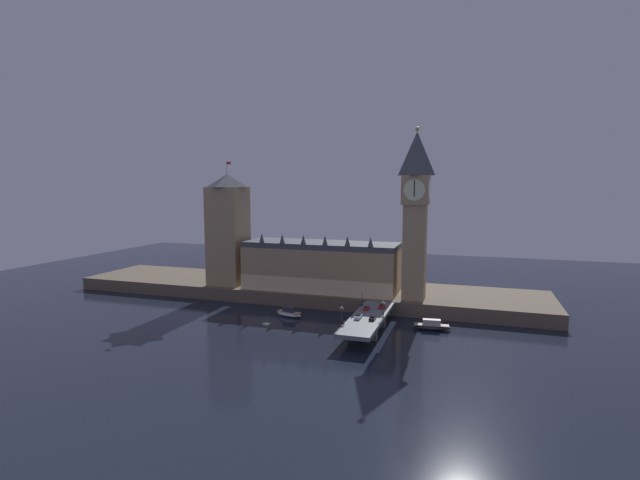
{
  "coord_description": "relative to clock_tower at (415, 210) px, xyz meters",
  "views": [
    {
      "loc": [
        76.39,
        -162.42,
        51.1
      ],
      "look_at": [
        15.73,
        20.0,
        29.32
      ],
      "focal_mm": 26.0,
      "sensor_mm": 36.0,
      "label": 1
    }
  ],
  "objects": [
    {
      "name": "street_lamp_far",
      "position": [
        -17.72,
        -16.19,
        -33.1
      ],
      "size": [
        1.34,
        0.6,
        5.87
      ],
      "color": "#2D3333",
      "rests_on": "bridge"
    },
    {
      "name": "embankment",
      "position": [
        -54.16,
        13.09,
        -39.48
      ],
      "size": [
        220.0,
        42.0,
        5.74
      ],
      "color": "brown",
      "rests_on": "ground_plane"
    },
    {
      "name": "car_northbound_trail",
      "position": [
        -14.79,
        -34.59,
        -36.04
      ],
      "size": [
        2.08,
        4.5,
        1.56
      ],
      "color": "silver",
      "rests_on": "bridge"
    },
    {
      "name": "victoria_tower",
      "position": [
        -87.08,
        3.43,
        -10.74
      ],
      "size": [
        16.0,
        16.0,
        57.53
      ],
      "color": "tan",
      "rests_on": "embankment"
    },
    {
      "name": "boat_downstream",
      "position": [
        9.22,
        -21.54,
        -40.94
      ],
      "size": [
        14.29,
        5.53,
        3.88
      ],
      "color": "#28282D",
      "rests_on": "ground_plane"
    },
    {
      "name": "bridge",
      "position": [
        -12.26,
        -30.91,
        -38.2
      ],
      "size": [
        11.49,
        46.0,
        5.58
      ],
      "color": "slate",
      "rests_on": "ground_plane"
    },
    {
      "name": "street_lamp_mid",
      "position": [
        -6.8,
        -30.91,
        -32.98
      ],
      "size": [
        1.34,
        0.6,
        6.06
      ],
      "color": "#2D3333",
      "rests_on": "bridge"
    },
    {
      "name": "pedestrian_near_rail",
      "position": [
        -17.32,
        -44.32,
        -35.88
      ],
      "size": [
        0.38,
        0.38,
        1.7
      ],
      "color": "black",
      "rests_on": "bridge"
    },
    {
      "name": "car_southbound_trail",
      "position": [
        -9.73,
        -17.81,
        -36.07
      ],
      "size": [
        2.06,
        4.54,
        1.51
      ],
      "color": "red",
      "rests_on": "bridge"
    },
    {
      "name": "ground_plane",
      "position": [
        -54.16,
        -25.91,
        -42.35
      ],
      "size": [
        400.0,
        400.0,
        0.0
      ],
      "primitive_type": "plane",
      "color": "black"
    },
    {
      "name": "pedestrian_mid_walk",
      "position": [
        -7.2,
        -27.93,
        -35.94
      ],
      "size": [
        0.38,
        0.38,
        1.59
      ],
      "color": "black",
      "rests_on": "bridge"
    },
    {
      "name": "clock_tower",
      "position": [
        0.0,
        0.0,
        0.0
      ],
      "size": [
        10.91,
        11.02,
        69.06
      ],
      "color": "tan",
      "rests_on": "embankment"
    },
    {
      "name": "parliament_hall",
      "position": [
        -41.82,
        6.03,
        -26.06
      ],
      "size": [
        68.48,
        23.25,
        25.34
      ],
      "color": "tan",
      "rests_on": "embankment"
    },
    {
      "name": "car_northbound_lead",
      "position": [
        -14.79,
        -21.97,
        -36.16
      ],
      "size": [
        1.85,
        4.57,
        1.31
      ],
      "color": "red",
      "rests_on": "bridge"
    },
    {
      "name": "boat_upstream",
      "position": [
        -46.26,
        -21.55,
        -40.9
      ],
      "size": [
        11.72,
        6.22,
        3.98
      ],
      "color": "white",
      "rests_on": "ground_plane"
    },
    {
      "name": "car_southbound_lead",
      "position": [
        -9.73,
        -34.6,
        -36.09
      ],
      "size": [
        1.99,
        3.94,
        1.47
      ],
      "color": "black",
      "rests_on": "bridge"
    },
    {
      "name": "street_lamp_near",
      "position": [
        -17.72,
        -45.63,
        -32.45
      ],
      "size": [
        1.34,
        0.6,
        6.92
      ],
      "color": "#2D3333",
      "rests_on": "bridge"
    },
    {
      "name": "pedestrian_far_rail",
      "position": [
        -17.32,
        -18.88,
        -35.82
      ],
      "size": [
        0.38,
        0.38,
        1.8
      ],
      "color": "black",
      "rests_on": "bridge"
    }
  ]
}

